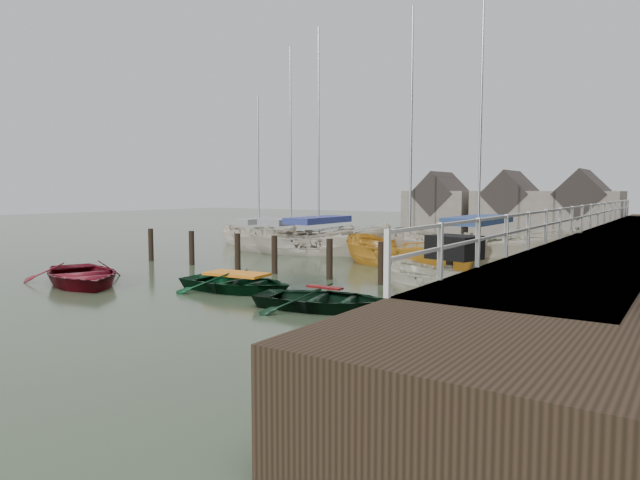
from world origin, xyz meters
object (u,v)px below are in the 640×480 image
Objects in this scene: motorboat at (451,298)px; sailboat_c at (409,266)px; sailboat_b at (319,252)px; rowboat_green at (237,291)px; sailboat_e at (259,244)px; sailboat_a at (291,250)px; sailboat_d at (477,263)px; rowboat_dkgreen at (325,309)px; rowboat_red at (82,285)px.

sailboat_c is (-4.08, 6.11, -0.08)m from motorboat.
sailboat_b is at bearing 87.56° from sailboat_c.
rowboat_green is 14.58m from sailboat_e.
sailboat_e is (-8.82, 11.60, 0.06)m from rowboat_green.
sailboat_a reaches higher than motorboat.
sailboat_d reaches higher than sailboat_a.
sailboat_c is at bearing -18.94° from rowboat_green.
rowboat_dkgreen is (3.67, -0.72, 0.00)m from rowboat_green.
sailboat_d is (9.01, 12.10, 0.06)m from rowboat_red.
rowboat_dkgreen is 0.40× the size of sailboat_e.
sailboat_a is at bearing 75.91° from sailboat_b.
sailboat_c is (7.24, -1.74, -0.05)m from sailboat_a.
sailboat_c reaches higher than sailboat_a.
sailboat_b is (1.26, 11.88, 0.06)m from rowboat_red.
rowboat_green is 0.78× the size of motorboat.
rowboat_dkgreen is 0.32× the size of sailboat_c.
motorboat is 0.42× the size of sailboat_c.
sailboat_b reaches higher than sailboat_e.
sailboat_a is 0.98× the size of sailboat_c.
sailboat_c is at bearing -98.09° from sailboat_e.
sailboat_a is at bearing 68.90° from motorboat.
motorboat is at bearing -160.76° from sailboat_d.
rowboat_green is at bearing -176.64° from sailboat_b.
sailboat_b is (-9.72, 7.93, -0.03)m from motorboat.
rowboat_dkgreen is 9.01m from sailboat_c.
rowboat_green is 10.94m from sailboat_d.
rowboat_green reaches higher than rowboat_dkgreen.
sailboat_a is at bearing 25.25° from rowboat_red.
sailboat_e reaches higher than rowboat_red.
sailboat_e is at bearing 89.25° from sailboat_d.
rowboat_red reaches higher than rowboat_green.
sailboat_a reaches higher than rowboat_green.
sailboat_a is 0.83× the size of sailboat_d.
sailboat_b is at bearing -101.32° from sailboat_a.
rowboat_dkgreen is at bearing -176.34° from sailboat_d.
sailboat_b reaches higher than rowboat_green.
rowboat_dkgreen is at bearing -154.02° from sailboat_a.
sailboat_d is (2.11, 2.04, 0.05)m from sailboat_c.
motorboat is at bearing -139.04° from sailboat_a.
sailboat_d reaches higher than sailboat_c.
rowboat_red is at bearing 167.34° from sailboat_a.
rowboat_dkgreen is 3.61m from motorboat.
sailboat_e is (-5.12, 1.66, 0.00)m from sailboat_b.
sailboat_a is at bearing 22.78° from rowboat_green.
rowboat_green is at bearing -132.89° from sailboat_e.
rowboat_red is at bearing 161.01° from sailboat_c.
motorboat is at bearing -146.28° from sailboat_b.
sailboat_d is at bearing -105.47° from sailboat_b.
rowboat_red is 0.37× the size of sailboat_b.
rowboat_green is at bearing -166.05° from sailboat_a.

